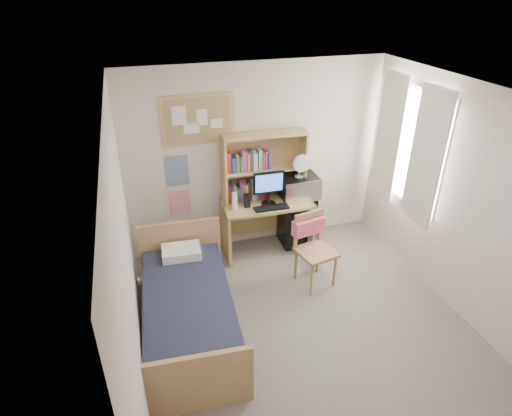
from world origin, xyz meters
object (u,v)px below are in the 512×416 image
object	(u,v)px
desk_chair	(316,251)
speaker_left	(247,201)
speaker_right	(289,196)
microwave	(299,186)
bulletin_board	(198,120)
desk_fan	(300,166)
mini_fridge	(296,219)
desk	(267,226)
bed	(189,314)
monitor	(269,189)

from	to	relation	value
desk_chair	speaker_left	size ratio (longest dim) A/B	5.18
speaker_right	microwave	distance (m)	0.22
bulletin_board	desk_fan	world-z (taller)	bulletin_board
mini_fridge	speaker_right	world-z (taller)	speaker_right
desk	microwave	world-z (taller)	microwave
bed	speaker_right	xyz separation A→B (m)	(1.63, 1.27, 0.59)
monitor	speaker_left	xyz separation A→B (m)	(-0.30, 0.01, -0.14)
desk_fan	monitor	bearing A→B (deg)	-166.37
desk	desk_fan	xyz separation A→B (m)	(0.48, 0.05, 0.84)
monitor	desk_fan	distance (m)	0.54
bulletin_board	desk	size ratio (longest dim) A/B	0.76
monitor	microwave	world-z (taller)	monitor
desk	mini_fridge	world-z (taller)	desk
speaker_left	monitor	bearing A→B (deg)	0.00
desk_chair	bed	size ratio (longest dim) A/B	0.50
desk	speaker_left	bearing A→B (deg)	-168.69
microwave	bulletin_board	bearing A→B (deg)	169.30
bed	microwave	size ratio (longest dim) A/B	3.71
speaker_right	microwave	xyz separation A→B (m)	(0.18, 0.12, 0.07)
bulletin_board	speaker_right	world-z (taller)	bulletin_board
monitor	speaker_right	xyz separation A→B (m)	(0.30, -0.01, -0.14)
bed	desk	bearing A→B (deg)	49.11
desk	mini_fridge	distance (m)	0.48
monitor	speaker_left	size ratio (longest dim) A/B	2.46
monitor	speaker_right	world-z (taller)	monitor
desk_chair	speaker_left	world-z (taller)	same
speaker_left	desk	bearing A→B (deg)	11.31
mini_fridge	bed	size ratio (longest dim) A/B	0.40
bulletin_board	desk	bearing A→B (deg)	-20.67
speaker_right	microwave	world-z (taller)	microwave
speaker_right	bulletin_board	bearing A→B (deg)	162.77
speaker_left	desk_fan	bearing A→B (deg)	8.92
speaker_left	microwave	world-z (taller)	microwave
microwave	desk_fan	size ratio (longest dim) A/B	1.71
mini_fridge	speaker_left	world-z (taller)	speaker_left
desk_fan	speaker_right	bearing A→B (deg)	-146.05
bulletin_board	microwave	bearing A→B (deg)	-11.39
monitor	speaker_left	world-z (taller)	monitor
desk_chair	desk_fan	xyz separation A→B (m)	(0.12, 0.96, 0.75)
bed	desk_fan	world-z (taller)	desk_fan
desk	bed	world-z (taller)	desk
desk_chair	mini_fridge	world-z (taller)	desk_chair
mini_fridge	desk_fan	size ratio (longest dim) A/B	2.55
desk	mini_fridge	size ratio (longest dim) A/B	1.60
speaker_left	microwave	size ratio (longest dim) A/B	0.36
desk_chair	microwave	world-z (taller)	microwave
bulletin_board	speaker_left	world-z (taller)	bulletin_board
bulletin_board	mini_fridge	bearing A→B (deg)	-10.55
monitor	desk_fan	world-z (taller)	desk_fan
microwave	desk_fan	distance (m)	0.30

